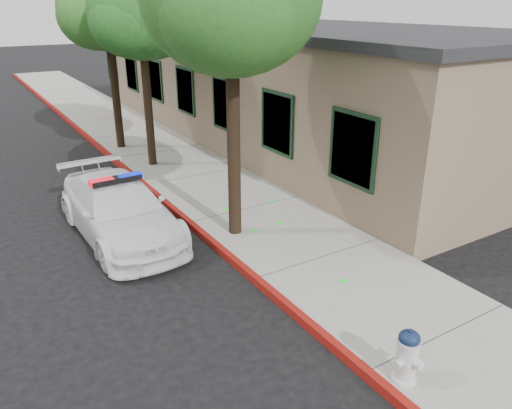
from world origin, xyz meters
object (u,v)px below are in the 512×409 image
object	(u,v)px
street_tree_near	(232,6)
street_tree_far	(108,13)
fire_hydrant	(407,355)
clapboard_building	(280,82)
police_car	(119,209)
street_tree_mid	(141,19)

from	to	relation	value
street_tree_near	street_tree_far	bearing A→B (deg)	89.90
fire_hydrant	street_tree_near	xyz separation A→B (m)	(0.36, 5.36, 4.35)
clapboard_building	police_car	distance (m)	10.00
police_car	street_tree_mid	world-z (taller)	street_tree_mid
police_car	street_tree_near	bearing A→B (deg)	-35.09
street_tree_far	clapboard_building	bearing A→B (deg)	-11.87
street_tree_far	street_tree_near	bearing A→B (deg)	-90.10
street_tree_near	street_tree_mid	size ratio (longest dim) A/B	1.11
clapboard_building	police_car	size ratio (longest dim) A/B	4.56
fire_hydrant	street_tree_far	xyz separation A→B (m)	(0.38, 13.64, 4.05)
police_car	street_tree_far	world-z (taller)	street_tree_far
street_tree_mid	street_tree_far	bearing A→B (deg)	94.79
street_tree_near	police_car	bearing A→B (deg)	146.41
clapboard_building	street_tree_mid	size ratio (longest dim) A/B	3.62
clapboard_building	street_tree_near	xyz separation A→B (m)	(-5.98, -7.03, 2.79)
police_car	street_tree_far	distance (m)	8.20
street_tree_mid	fire_hydrant	bearing A→B (deg)	-93.00
street_tree_mid	police_car	bearing A→B (deg)	-118.86
fire_hydrant	street_tree_mid	bearing A→B (deg)	79.89
street_tree_near	street_tree_mid	xyz separation A→B (m)	(0.22, 5.81, -0.41)
fire_hydrant	street_tree_far	distance (m)	14.24
street_tree_near	street_tree_mid	bearing A→B (deg)	87.82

